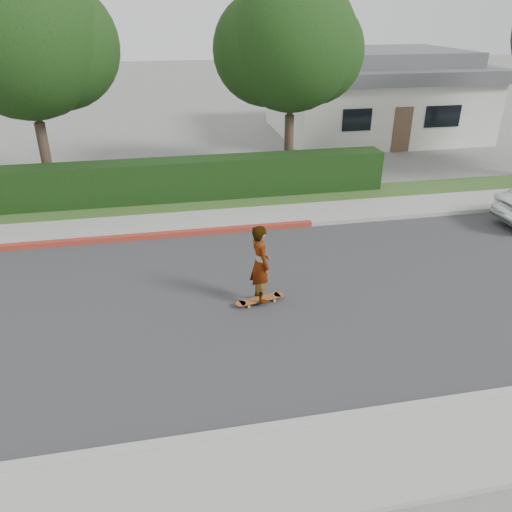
% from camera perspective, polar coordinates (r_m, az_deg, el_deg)
% --- Properties ---
extents(ground, '(120.00, 120.00, 0.00)m').
position_cam_1_polar(ground, '(12.27, 7.33, -4.28)').
color(ground, slate).
rests_on(ground, ground).
extents(road, '(60.00, 8.00, 0.01)m').
position_cam_1_polar(road, '(12.27, 7.33, -4.26)').
color(road, '#2D2D30').
rests_on(road, ground).
extents(curb_near, '(60.00, 0.20, 0.15)m').
position_cam_1_polar(curb_near, '(9.21, 15.47, -16.72)').
color(curb_near, '#9E9E99').
rests_on(curb_near, ground).
extents(sidewalk_near, '(60.00, 1.60, 0.12)m').
position_cam_1_polar(sidewalk_near, '(8.68, 18.13, -20.64)').
color(sidewalk_near, gray).
rests_on(sidewalk_near, ground).
extents(curb_far, '(60.00, 0.20, 0.15)m').
position_cam_1_polar(curb_far, '(15.74, 2.80, 3.47)').
color(curb_far, '#9E9E99').
rests_on(curb_far, ground).
extents(curb_red_section, '(12.00, 0.21, 0.15)m').
position_cam_1_polar(curb_red_section, '(15.41, -15.59, 1.94)').
color(curb_red_section, maroon).
rests_on(curb_red_section, ground).
extents(sidewalk_far, '(60.00, 1.60, 0.12)m').
position_cam_1_polar(sidewalk_far, '(16.56, 2.06, 4.63)').
color(sidewalk_far, gray).
rests_on(sidewalk_far, ground).
extents(planting_strip, '(60.00, 1.60, 0.10)m').
position_cam_1_polar(planting_strip, '(18.02, 0.91, 6.47)').
color(planting_strip, '#2D4C1E').
rests_on(planting_strip, ground).
extents(hedge, '(15.00, 1.00, 1.50)m').
position_cam_1_polar(hedge, '(18.01, -8.96, 8.49)').
color(hedge, black).
rests_on(hedge, ground).
extents(tree_left, '(5.99, 5.21, 8.00)m').
position_cam_1_polar(tree_left, '(19.07, -24.96, 21.40)').
color(tree_left, '#33261C').
rests_on(tree_left, ground).
extents(tree_center, '(5.66, 4.84, 7.44)m').
position_cam_1_polar(tree_center, '(19.82, 3.89, 22.65)').
color(tree_center, '#33261C').
rests_on(tree_center, ground).
extents(house, '(10.60, 8.60, 4.30)m').
position_cam_1_polar(house, '(28.69, 13.35, 17.61)').
color(house, beige).
rests_on(house, ground).
extents(skateboard, '(1.25, 0.51, 0.11)m').
position_cam_1_polar(skateboard, '(11.74, 0.47, -4.97)').
color(skateboard, '#AE882F').
rests_on(skateboard, ground).
extents(skateboarder, '(0.56, 0.74, 1.86)m').
position_cam_1_polar(skateboarder, '(11.27, 0.49, -0.88)').
color(skateboarder, white).
rests_on(skateboarder, skateboard).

